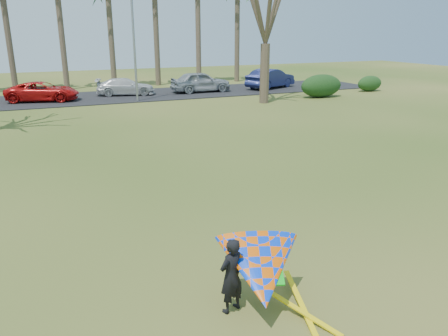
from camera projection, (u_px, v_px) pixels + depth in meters
name	position (u px, v px, depth m)	size (l,w,h in m)	color
ground	(256.00, 232.00, 10.96)	(100.00, 100.00, 0.00)	#20480F
parking_strip	(102.00, 97.00, 32.81)	(46.00, 7.00, 0.06)	black
bare_tree_right	(267.00, 3.00, 28.52)	(6.27, 6.27, 9.21)	#493C2C
streetlight	(136.00, 36.00, 29.67)	(2.28, 0.18, 8.00)	gray
hedge_near	(321.00, 86.00, 32.77)	(3.42, 1.55, 1.71)	black
hedge_far	(370.00, 83.00, 36.12)	(2.29, 1.07, 1.27)	#153513
car_2	(43.00, 91.00, 30.66)	(2.24, 4.86, 1.35)	red
car_3	(126.00, 87.00, 33.58)	(1.79, 4.40, 1.28)	silver
car_4	(201.00, 82.00, 35.21)	(1.93, 4.79, 1.63)	#92989F
car_5	(271.00, 78.00, 37.57)	(1.74, 4.99, 1.64)	navy
kite_flyer	(259.00, 271.00, 7.59)	(2.13, 2.39, 2.02)	black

